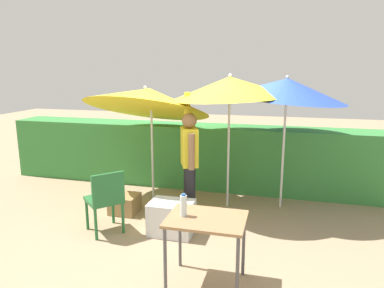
% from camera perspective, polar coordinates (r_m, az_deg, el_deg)
% --- Properties ---
extents(ground_plane, '(24.00, 24.00, 0.00)m').
position_cam_1_polar(ground_plane, '(5.42, -0.81, -12.10)').
color(ground_plane, '#9E8466').
extents(hedge_row, '(8.00, 0.70, 1.18)m').
position_cam_1_polar(hedge_row, '(6.71, 2.80, -1.98)').
color(hedge_row, '#38843D').
rests_on(hedge_row, ground_plane).
extents(umbrella_rainbow, '(1.85, 1.83, 2.16)m').
position_cam_1_polar(umbrella_rainbow, '(5.50, 6.15, 9.12)').
color(umbrella_rainbow, silver).
rests_on(umbrella_rainbow, ground_plane).
extents(umbrella_orange, '(2.09, 2.07, 2.24)m').
position_cam_1_polar(umbrella_orange, '(5.84, -7.10, 7.22)').
color(umbrella_orange, silver).
rests_on(umbrella_orange, ground_plane).
extents(umbrella_yellow, '(1.83, 1.82, 2.15)m').
position_cam_1_polar(umbrella_yellow, '(5.64, 15.10, 8.62)').
color(umbrella_yellow, silver).
rests_on(umbrella_yellow, ground_plane).
extents(person_vendor, '(0.34, 0.54, 1.88)m').
position_cam_1_polar(person_vendor, '(5.20, -0.43, -2.23)').
color(person_vendor, black).
rests_on(person_vendor, ground_plane).
extents(chair_plastic, '(0.62, 0.62, 0.89)m').
position_cam_1_polar(chair_plastic, '(4.96, -13.83, -8.49)').
color(chair_plastic, '#236633').
rests_on(chair_plastic, ground_plane).
extents(cooler_box, '(0.59, 0.44, 0.45)m').
position_cam_1_polar(cooler_box, '(4.93, -3.32, -11.85)').
color(cooler_box, silver).
rests_on(cooler_box, ground_plane).
extents(crate_cardboard, '(0.42, 0.40, 0.29)m').
position_cam_1_polar(crate_cardboard, '(5.71, -10.84, -9.48)').
color(crate_cardboard, '#9E7A4C').
rests_on(crate_cardboard, ground_plane).
extents(folding_table, '(0.80, 0.60, 0.75)m').
position_cam_1_polar(folding_table, '(3.69, 2.33, -13.13)').
color(folding_table, '#4C4C51').
rests_on(folding_table, ground_plane).
extents(bottle_water, '(0.07, 0.07, 0.24)m').
position_cam_1_polar(bottle_water, '(3.65, -1.39, -9.92)').
color(bottle_water, silver).
rests_on(bottle_water, folding_table).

